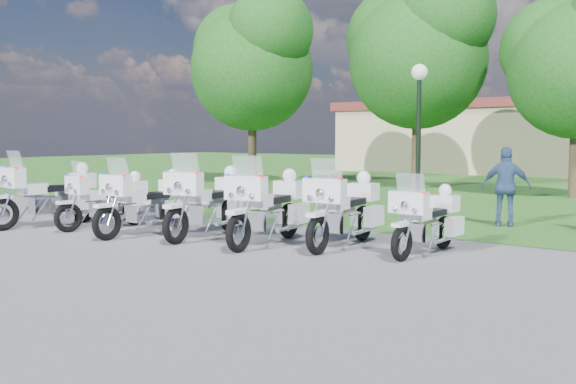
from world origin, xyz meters
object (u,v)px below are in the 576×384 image
Objects in this scene: motorcycle_1 at (108,200)px; motorcycle_4 at (269,206)px; lamp_post at (419,100)px; motorcycle_0 at (50,194)px; motorcycle_6 at (427,219)px; motorcycle_2 at (146,202)px; motorcycle_3 at (209,201)px; bystander_c at (506,187)px; motorcycle_5 at (345,209)px.

motorcycle_4 is at bearing -164.78° from motorcycle_1.
motorcycle_1 is 8.62m from lamp_post.
motorcycle_0 is at bearing -126.91° from lamp_post.
motorcycle_6 is at bearing -63.53° from lamp_post.
motorcycle_2 is 1.41m from motorcycle_3.
motorcycle_4 reaches higher than motorcycle_6.
motorcycle_0 is 1.06× the size of motorcycle_2.
motorcycle_3 is 1.20× the size of motorcycle_6.
bystander_c is (8.61, 6.14, 0.18)m from motorcycle_0.
motorcycle_6 is 4.28m from bystander_c.
lamp_post is at bearing -45.95° from bystander_c.
motorcycle_5 is (4.20, 1.21, 0.01)m from motorcycle_2.
motorcycle_5 is at bearing 51.19° from bystander_c.
bystander_c is (1.61, 4.46, 0.21)m from motorcycle_5.
motorcycle_2 is 4.37m from motorcycle_5.
motorcycle_5 is (1.34, 0.63, -0.02)m from motorcycle_4.
lamp_post reaches higher than motorcycle_2.
motorcycle_1 is at bearing 13.18° from motorcycle_6.
motorcycle_0 is at bearing 31.73° from motorcycle_1.
motorcycle_4 is 5.89m from bystander_c.
motorcycle_4 is at bearing 18.71° from motorcycle_6.
lamp_post is at bearing -111.80° from motorcycle_2.
motorcycle_4 is 6.97m from lamp_post.
motorcycle_3 is at bearing 9.08° from motorcycle_5.
motorcycle_4 is 0.64× the size of lamp_post.
motorcycle_2 is at bearing -162.56° from motorcycle_0.
motorcycle_6 is at bearing -160.89° from motorcycle_1.
motorcycle_0 is 10.57m from bystander_c.
motorcycle_6 is at bearing -176.87° from motorcycle_5.
motorcycle_4 reaches higher than motorcycle_2.
motorcycle_3 is at bearing -158.13° from motorcycle_0.
motorcycle_6 is (1.58, 0.20, -0.10)m from motorcycle_5.
motorcycle_6 is at bearing -165.87° from motorcycle_2.
bystander_c is at bearing -113.83° from motorcycle_5.
motorcycle_6 is (5.78, 1.41, -0.08)m from motorcycle_2.
motorcycle_1 is at bearing -149.11° from motorcycle_0.
motorcycle_4 is (2.86, 0.59, 0.03)m from motorcycle_2.
motorcycle_5 is 4.75m from bystander_c.
motorcycle_3 reaches higher than motorcycle_6.
motorcycle_6 is at bearing -171.44° from motorcycle_4.
motorcycle_5 is at bearing 10.05° from motorcycle_6.
motorcycle_1 is 9.13m from bystander_c.
motorcycle_4 reaches higher than motorcycle_5.
lamp_post reaches higher than motorcycle_1.
motorcycle_1 is 1.25× the size of bystander_c.
lamp_post is at bearing -111.51° from motorcycle_3.
motorcycle_1 is 0.88× the size of motorcycle_3.
bystander_c is at bearing -139.06° from motorcycle_3.
lamp_post is at bearing -112.79° from motorcycle_1.
motorcycle_2 reaches higher than motorcycle_6.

